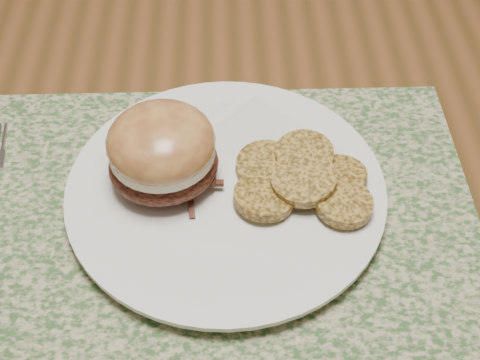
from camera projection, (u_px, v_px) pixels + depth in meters
name	position (u px, v px, depth m)	size (l,w,h in m)	color
dining_table	(164.00, 261.00, 0.64)	(1.50, 0.90, 0.75)	brown
placemat	(216.00, 219.00, 0.57)	(0.45, 0.33, 0.00)	#325129
dinner_plate	(226.00, 192.00, 0.58)	(0.26, 0.26, 0.02)	white
pork_sandwich	(162.00, 151.00, 0.55)	(0.12, 0.11, 0.07)	black
roasted_potatoes	(302.00, 178.00, 0.57)	(0.13, 0.12, 0.03)	olive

